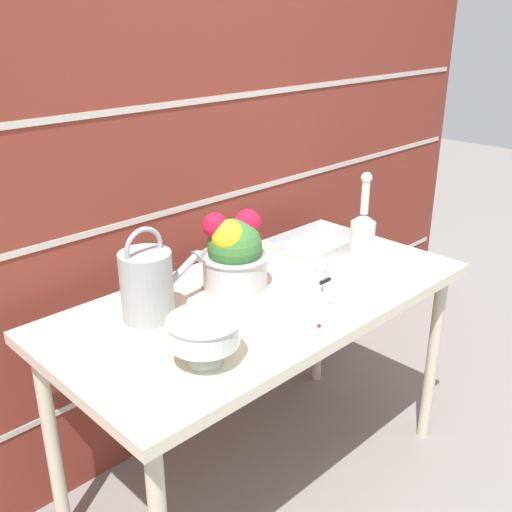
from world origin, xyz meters
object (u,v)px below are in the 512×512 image
object	(u,v)px
flower_planter	(234,252)
wire_tray	(314,246)
crystal_pedestal_bowl	(204,332)
watering_can	(148,284)
glass_decanter	(362,236)
figurine_vase	(320,291)

from	to	relation	value
flower_planter	wire_tray	bearing A→B (deg)	4.30
crystal_pedestal_bowl	watering_can	bearing A→B (deg)	81.93
watering_can	crystal_pedestal_bowl	distance (m)	0.30
wire_tray	crystal_pedestal_bowl	bearing A→B (deg)	-158.35
glass_decanter	crystal_pedestal_bowl	bearing A→B (deg)	-173.55
flower_planter	crystal_pedestal_bowl	bearing A→B (deg)	-141.94
figurine_vase	glass_decanter	bearing A→B (deg)	17.31
crystal_pedestal_bowl	figurine_vase	xyz separation A→B (m)	(0.42, -0.02, -0.02)
watering_can	flower_planter	size ratio (longest dim) A/B	1.17
watering_can	flower_planter	xyz separation A→B (m)	(0.32, -0.01, 0.01)
wire_tray	figurine_vase	bearing A→B (deg)	-137.90
crystal_pedestal_bowl	figurine_vase	distance (m)	0.42
watering_can	flower_planter	world-z (taller)	watering_can
watering_can	glass_decanter	xyz separation A→B (m)	(0.73, -0.21, 0.01)
flower_planter	wire_tray	distance (m)	0.45
watering_can	figurine_vase	bearing A→B (deg)	-40.12
glass_decanter	flower_planter	bearing A→B (deg)	154.59
figurine_vase	flower_planter	bearing A→B (deg)	101.08
watering_can	wire_tray	size ratio (longest dim) A/B	0.97
watering_can	crystal_pedestal_bowl	world-z (taller)	watering_can
flower_planter	figurine_vase	distance (m)	0.31
flower_planter	figurine_vase	world-z (taller)	flower_planter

